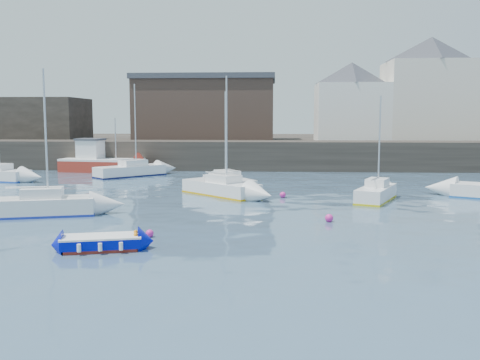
# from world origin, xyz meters

# --- Properties ---
(water) EXTENTS (220.00, 220.00, 0.00)m
(water) POSITION_xyz_m (0.00, 0.00, 0.00)
(water) COLOR #2D4760
(water) RESTS_ON ground
(quay_wall) EXTENTS (90.00, 5.00, 3.00)m
(quay_wall) POSITION_xyz_m (0.00, 35.00, 1.50)
(quay_wall) COLOR #28231E
(quay_wall) RESTS_ON ground
(land_strip) EXTENTS (90.00, 32.00, 2.80)m
(land_strip) POSITION_xyz_m (0.00, 53.00, 1.40)
(land_strip) COLOR #28231E
(land_strip) RESTS_ON ground
(bldg_east_a) EXTENTS (13.36, 13.36, 11.80)m
(bldg_east_a) POSITION_xyz_m (20.00, 42.00, 8.81)
(bldg_east_a) COLOR beige
(bldg_east_a) RESTS_ON land_strip
(bldg_east_d) EXTENTS (11.14, 11.14, 8.95)m
(bldg_east_d) POSITION_xyz_m (11.00, 41.50, 7.36)
(bldg_east_d) COLOR white
(bldg_east_d) RESTS_ON land_strip
(warehouse) EXTENTS (16.40, 10.40, 7.60)m
(warehouse) POSITION_xyz_m (-6.00, 43.00, 6.62)
(warehouse) COLOR #3D2D26
(warehouse) RESTS_ON land_strip
(bldg_west) EXTENTS (14.00, 8.00, 5.00)m
(bldg_west) POSITION_xyz_m (-28.00, 42.00, 5.30)
(bldg_west) COLOR #353028
(bldg_west) RESTS_ON land_strip
(blue_dinghy) EXTENTS (3.43, 2.12, 0.61)m
(blue_dinghy) POSITION_xyz_m (-4.89, -0.41, 0.34)
(blue_dinghy) COLOR maroon
(blue_dinghy) RESTS_ON ground
(fishing_boat) EXTENTS (8.51, 4.19, 5.41)m
(fishing_boat) POSITION_xyz_m (-15.49, 31.54, 1.05)
(fishing_boat) COLOR maroon
(fishing_boat) RESTS_ON ground
(sailboat_a) EXTENTS (6.48, 3.57, 8.03)m
(sailboat_a) POSITION_xyz_m (-10.88, 6.99, 0.57)
(sailboat_a) COLOR white
(sailboat_a) RESTS_ON ground
(sailboat_b) EXTENTS (6.03, 5.91, 8.23)m
(sailboat_b) POSITION_xyz_m (-1.55, 15.59, 0.54)
(sailboat_b) COLOR white
(sailboat_b) RESTS_ON ground
(sailboat_c) EXTENTS (3.59, 5.42, 6.83)m
(sailboat_c) POSITION_xyz_m (8.83, 13.77, 0.52)
(sailboat_c) COLOR white
(sailboat_c) RESTS_ON ground
(sailboat_f) EXTENTS (4.53, 5.78, 7.38)m
(sailboat_f) POSITION_xyz_m (-1.28, 18.74, 0.52)
(sailboat_f) COLOR white
(sailboat_f) RESTS_ON ground
(sailboat_h) EXTENTS (6.19, 6.18, 8.53)m
(sailboat_h) POSITION_xyz_m (-11.20, 27.41, 0.56)
(sailboat_h) COLOR white
(sailboat_h) RESTS_ON ground
(buoy_near) EXTENTS (0.36, 0.36, 0.36)m
(buoy_near) POSITION_xyz_m (-3.49, 2.13, 0.00)
(buoy_near) COLOR #D72591
(buoy_near) RESTS_ON ground
(buoy_mid) EXTENTS (0.43, 0.43, 0.43)m
(buoy_mid) POSITION_xyz_m (5.02, 6.29, 0.00)
(buoy_mid) COLOR #D72591
(buoy_mid) RESTS_ON ground
(buoy_far) EXTENTS (0.41, 0.41, 0.41)m
(buoy_far) POSITION_xyz_m (2.74, 14.74, 0.00)
(buoy_far) COLOR #D72591
(buoy_far) RESTS_ON ground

